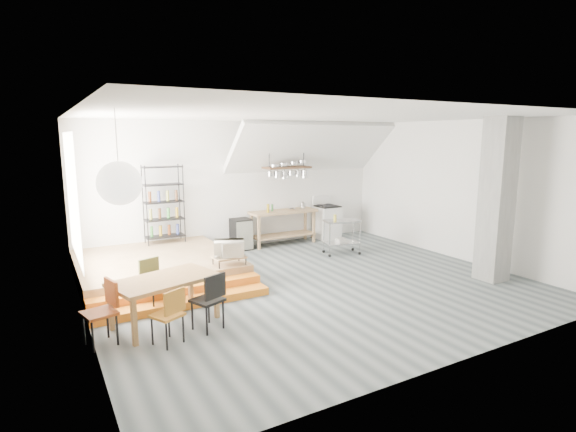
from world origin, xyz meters
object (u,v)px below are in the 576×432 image
mini_fridge (241,234)px  stove (327,222)px  rolling_cart (342,232)px  dining_table (164,283)px

mini_fridge → stove: bearing=-1.0°
rolling_cart → mini_fridge: 2.54m
stove → dining_table: stove is taller
dining_table → mini_fridge: mini_fridge is taller
stove → rolling_cart: stove is taller
rolling_cart → mini_fridge: size_ratio=1.18×
stove → rolling_cart: 1.71m
stove → rolling_cart: bearing=-112.1°
dining_table → mini_fridge: 4.67m
stove → dining_table: bearing=-146.2°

